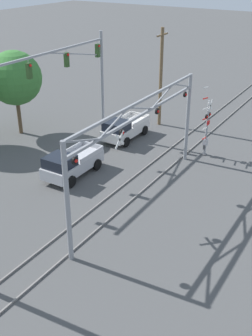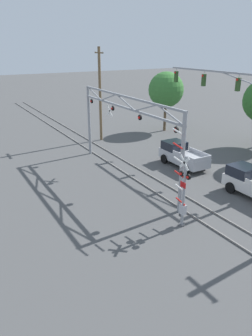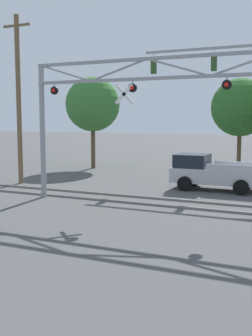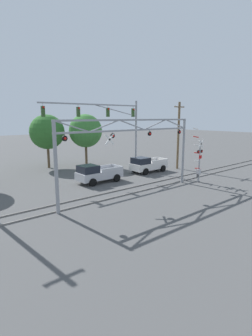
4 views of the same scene
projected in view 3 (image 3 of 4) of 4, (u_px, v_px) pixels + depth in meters
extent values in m
cube|color=gray|center=(178.00, 207.00, 17.95)|extent=(80.00, 0.08, 0.10)
cube|color=gray|center=(188.00, 201.00, 19.24)|extent=(80.00, 0.08, 0.10)
cylinder|color=gray|center=(43.00, 132.00, 20.15)|extent=(0.25, 0.25, 6.34)
cube|color=gray|center=(178.00, 77.00, 17.06)|extent=(13.70, 0.14, 0.14)
cube|color=gray|center=(178.00, 57.00, 16.97)|extent=(13.70, 0.14, 0.14)
cube|color=gray|center=(65.00, 73.00, 19.27)|extent=(2.71, 0.08, 0.89)
cube|color=gray|center=(118.00, 70.00, 18.14)|extent=(2.71, 0.08, 0.89)
cube|color=gray|center=(178.00, 67.00, 17.02)|extent=(2.71, 0.08, 0.89)
cube|color=gray|center=(246.00, 64.00, 15.89)|extent=(2.71, 0.08, 0.89)
cylinder|color=black|center=(54.00, 90.00, 19.62)|extent=(0.38, 0.10, 0.38)
sphere|color=red|center=(54.00, 90.00, 19.56)|extent=(0.18, 0.18, 0.18)
cylinder|color=gray|center=(54.00, 85.00, 19.59)|extent=(0.04, 0.04, 0.10)
cylinder|color=black|center=(133.00, 88.00, 17.94)|extent=(0.38, 0.10, 0.38)
sphere|color=red|center=(132.00, 88.00, 17.88)|extent=(0.18, 0.18, 0.18)
cylinder|color=gray|center=(133.00, 82.00, 17.92)|extent=(0.04, 0.04, 0.10)
cylinder|color=black|center=(227.00, 85.00, 16.27)|extent=(0.38, 0.10, 0.38)
sphere|color=red|center=(226.00, 85.00, 16.20)|extent=(0.18, 0.18, 0.18)
cylinder|color=gray|center=(227.00, 78.00, 16.24)|extent=(0.04, 0.04, 0.10)
cube|color=white|center=(124.00, 94.00, 18.03)|extent=(0.88, 0.03, 0.88)
cube|color=white|center=(124.00, 94.00, 18.03)|extent=(0.88, 0.03, 0.88)
cylinder|color=black|center=(124.00, 94.00, 18.01)|extent=(0.04, 0.04, 0.02)
cube|color=gray|center=(248.00, 46.00, 23.23)|extent=(12.11, 0.14, 0.14)
cylinder|color=gray|center=(154.00, 55.00, 25.57)|extent=(0.04, 0.04, 0.30)
cube|color=#28471E|center=(154.00, 66.00, 25.65)|extent=(0.30, 0.26, 0.98)
sphere|color=red|center=(153.00, 59.00, 25.46)|extent=(0.18, 0.18, 0.18)
cylinder|color=gray|center=(214.00, 51.00, 24.02)|extent=(0.04, 0.04, 0.30)
cube|color=#28471E|center=(214.00, 62.00, 24.10)|extent=(0.30, 0.26, 0.98)
sphere|color=red|center=(213.00, 55.00, 23.90)|extent=(0.18, 0.18, 0.18)
cube|color=#B7B7BC|center=(216.00, 176.00, 22.34)|extent=(4.68, 1.88, 0.78)
cube|color=black|center=(192.00, 161.00, 22.81)|extent=(1.71, 1.73, 0.71)
cube|color=#B7B7BC|center=(232.00, 168.00, 21.06)|extent=(2.57, 0.08, 0.32)
cube|color=#B7B7BC|center=(238.00, 165.00, 22.68)|extent=(2.57, 0.08, 0.32)
cylinder|color=black|center=(185.00, 184.00, 22.13)|extent=(0.78, 0.24, 0.78)
cylinder|color=black|center=(195.00, 179.00, 23.85)|extent=(0.78, 0.24, 0.78)
cylinder|color=black|center=(241.00, 187.00, 20.92)|extent=(0.78, 0.24, 0.78)
cylinder|color=black|center=(247.00, 182.00, 22.63)|extent=(0.78, 0.24, 0.78)
cylinder|color=brown|center=(19.00, 101.00, 24.30)|extent=(0.28, 0.28, 9.64)
cube|color=brown|center=(16.00, 25.00, 23.80)|extent=(1.80, 0.12, 0.12)
cylinder|color=silver|center=(5.00, 25.00, 24.14)|extent=(0.08, 0.08, 0.12)
cylinder|color=silver|center=(28.00, 22.00, 23.45)|extent=(0.08, 0.08, 0.12)
cylinder|color=brown|center=(93.00, 146.00, 32.23)|extent=(0.32, 0.32, 3.43)
sphere|color=#387533|center=(93.00, 104.00, 31.86)|extent=(4.12, 4.12, 4.12)
cylinder|color=brown|center=(239.00, 148.00, 32.09)|extent=(0.32, 0.32, 3.10)
sphere|color=#2D6628|center=(240.00, 107.00, 31.72)|extent=(4.39, 4.39, 4.39)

